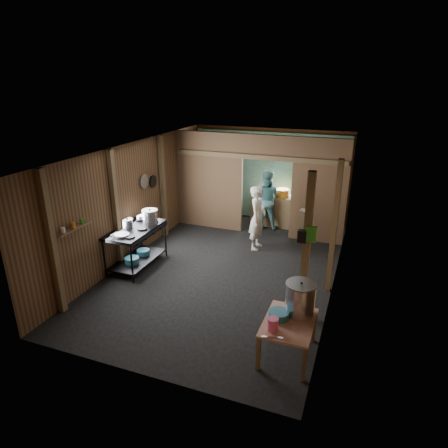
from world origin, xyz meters
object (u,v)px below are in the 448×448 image
at_px(pink_bucket, 273,324).
at_px(cook, 257,218).
at_px(gas_range, 137,247).
at_px(stove_pot_large, 150,217).
at_px(yellow_tub, 282,193).
at_px(stock_pot, 300,299).
at_px(prep_table, 288,338).

bearing_deg(pink_bucket, cook, 109.10).
xyz_separation_m(gas_range, stove_pot_large, (0.17, 0.35, 0.60)).
bearing_deg(stove_pot_large, gas_range, -115.61).
bearing_deg(cook, yellow_tub, -6.16).
xyz_separation_m(gas_range, cook, (2.18, 1.86, 0.33)).
bearing_deg(cook, stove_pot_large, 127.59).
distance_m(gas_range, pink_bucket, 4.08).
relative_size(stove_pot_large, yellow_tub, 0.92).
relative_size(gas_range, pink_bucket, 7.93).
bearing_deg(gas_range, pink_bucket, -29.90).
distance_m(stove_pot_large, yellow_tub, 3.90).
distance_m(stove_pot_large, stock_pot, 4.09).
bearing_deg(pink_bucket, stock_pot, 62.71).
bearing_deg(stove_pot_large, pink_bucket, -35.36).
xyz_separation_m(stock_pot, yellow_tub, (-1.42, 5.05, 0.12)).
xyz_separation_m(stock_pot, pink_bucket, (-0.28, -0.54, -0.15)).
distance_m(gas_range, prep_table, 4.11).
height_order(stock_pot, pink_bucket, stock_pot).
bearing_deg(stock_pot, gas_range, 158.58).
relative_size(gas_range, stock_pot, 2.83).
bearing_deg(stock_pot, prep_table, -111.09).
bearing_deg(yellow_tub, stock_pot, -74.33).
bearing_deg(pink_bucket, yellow_tub, 101.53).
xyz_separation_m(stock_pot, cook, (-1.62, 3.36, -0.06)).
height_order(gas_range, stock_pot, stock_pot).
distance_m(gas_range, yellow_tub, 4.32).
bearing_deg(cook, gas_range, 131.23).
distance_m(stock_pot, cook, 3.73).
height_order(stove_pot_large, cook, cook).
distance_m(gas_range, cook, 2.89).
height_order(prep_table, stock_pot, stock_pot).
bearing_deg(pink_bucket, prep_table, 57.57).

